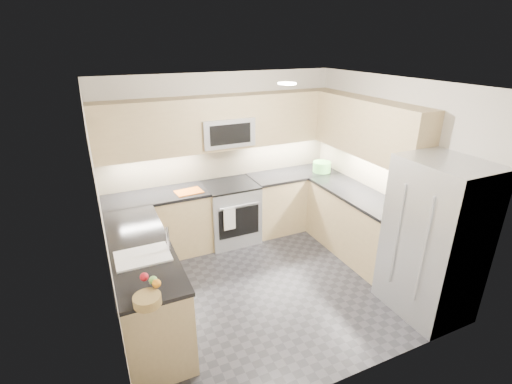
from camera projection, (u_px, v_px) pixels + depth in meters
name	position (u px, v px, depth m)	size (l,w,h in m)	color
floor	(267.00, 284.00, 4.79)	(3.60, 3.20, 0.00)	black
ceiling	(270.00, 83.00, 3.83)	(3.60, 3.20, 0.02)	beige
wall_back	(222.00, 158.00, 5.65)	(3.60, 0.02, 2.50)	#BBB2A3
wall_front	(357.00, 265.00, 2.96)	(3.60, 0.02, 2.50)	#BBB2A3
wall_left	(104.00, 224.00, 3.61)	(0.02, 3.20, 2.50)	#BBB2A3
wall_right	(388.00, 173.00, 5.00)	(0.02, 3.20, 2.50)	#BBB2A3
base_cab_back_left	(159.00, 226.00, 5.29)	(1.42, 0.60, 0.90)	tan
base_cab_back_right	(292.00, 201.00, 6.13)	(1.42, 0.60, 0.90)	tan
base_cab_right	(357.00, 225.00, 5.32)	(0.60, 1.70, 0.90)	tan
base_cab_peninsula	(144.00, 284.00, 4.04)	(0.60, 2.00, 0.90)	tan
countertop_back_left	(156.00, 196.00, 5.11)	(1.42, 0.63, 0.04)	black
countertop_back_right	(293.00, 174.00, 5.95)	(1.42, 0.63, 0.04)	black
countertop_right	(360.00, 195.00, 5.14)	(0.63, 1.70, 0.04)	black
countertop_peninsula	(139.00, 247.00, 3.86)	(0.63, 2.00, 0.04)	black
upper_cab_back	(225.00, 122.00, 5.28)	(3.60, 0.35, 0.75)	tan
upper_cab_right	(369.00, 128.00, 4.94)	(0.35, 1.95, 0.75)	tan
backsplash_back	(222.00, 161.00, 5.67)	(3.60, 0.01, 0.51)	tan
backsplash_right	(365.00, 167.00, 5.40)	(0.01, 2.30, 0.51)	tan
gas_range	(231.00, 213.00, 5.68)	(0.76, 0.65, 0.91)	#AAAEB3
range_cooktop	(230.00, 185.00, 5.51)	(0.76, 0.65, 0.03)	black
oven_door_glass	(239.00, 222.00, 5.41)	(0.62, 0.02, 0.45)	black
oven_handle	(239.00, 206.00, 5.29)	(0.02, 0.02, 0.60)	#B2B5BA
microwave	(226.00, 131.00, 5.31)	(0.76, 0.40, 0.40)	#9FA2A7
microwave_door	(231.00, 134.00, 5.14)	(0.60, 0.01, 0.28)	black
refrigerator	(434.00, 240.00, 4.03)	(0.70, 0.90, 1.80)	#AAAEB3
fridge_handle_left	(423.00, 251.00, 3.72)	(0.02, 0.02, 1.20)	#B2B5BA
fridge_handle_right	(397.00, 235.00, 4.02)	(0.02, 0.02, 1.20)	#B2B5BA
sink_basin	(144.00, 262.00, 3.66)	(0.52, 0.38, 0.16)	white
faucet	(168.00, 239.00, 3.69)	(0.03, 0.03, 0.28)	silver
utensil_bowl	(322.00, 167.00, 5.96)	(0.29, 0.29, 0.16)	#5AB64E
cutting_board	(189.00, 192.00, 5.18)	(0.36, 0.25, 0.01)	#C05612
fruit_basket	(147.00, 300.00, 2.98)	(0.23, 0.23, 0.08)	olive
fruit_apple	(144.00, 277.00, 3.14)	(0.07, 0.07, 0.07)	red
fruit_pear	(153.00, 280.00, 3.10)	(0.07, 0.07, 0.07)	#6EAF4B
dish_towel_check	(230.00, 219.00, 5.27)	(0.18, 0.01, 0.33)	white
fruit_orange	(157.00, 283.00, 3.06)	(0.07, 0.07, 0.07)	orange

